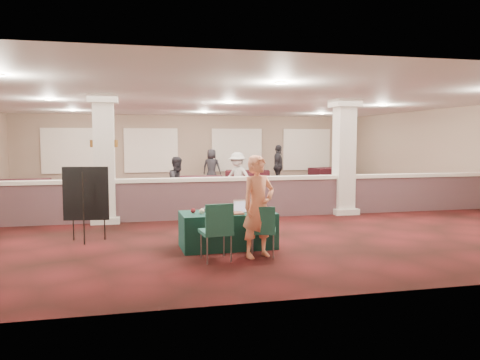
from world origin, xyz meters
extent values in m
plane|color=#461112|center=(0.00, 0.00, 0.00)|extent=(16.00, 16.00, 0.00)
cube|color=gray|center=(0.00, 8.00, 1.60)|extent=(16.00, 0.04, 3.20)
cube|color=gray|center=(0.00, -8.00, 1.60)|extent=(16.00, 0.04, 3.20)
cube|color=gray|center=(8.00, 0.00, 1.60)|extent=(0.04, 16.00, 3.20)
cube|color=silver|center=(0.00, 0.00, 3.20)|extent=(16.00, 16.00, 0.02)
cube|color=brown|center=(0.00, -1.50, 0.50)|extent=(15.60, 0.20, 1.00)
cube|color=silver|center=(0.00, -1.50, 1.05)|extent=(15.60, 0.28, 0.10)
cube|color=silver|center=(-3.50, -1.50, 1.60)|extent=(0.50, 0.50, 3.20)
cube|color=silver|center=(-3.50, -1.50, 0.08)|extent=(0.70, 0.70, 0.16)
cube|color=silver|center=(-3.50, -1.50, 3.10)|extent=(0.72, 0.72, 0.20)
cube|color=silver|center=(3.00, -1.50, 1.60)|extent=(0.50, 0.50, 3.20)
cube|color=silver|center=(3.00, -1.50, 0.08)|extent=(0.70, 0.70, 0.16)
cube|color=silver|center=(3.00, -1.50, 3.10)|extent=(0.72, 0.72, 0.20)
cylinder|color=brown|center=(-3.78, -1.50, 2.00)|extent=(0.12, 0.12, 0.18)
cylinder|color=white|center=(-3.78, -1.50, 2.00)|extent=(0.09, 0.09, 0.10)
cylinder|color=brown|center=(-3.22, -1.50, 2.00)|extent=(0.12, 0.12, 0.18)
cylinder|color=white|center=(-3.22, -1.50, 2.00)|extent=(0.09, 0.09, 0.10)
cube|color=#0E362D|center=(-1.02, -4.88, 0.35)|extent=(1.84, 0.96, 0.69)
cube|color=#1F5C4D|center=(-0.52, -5.63, 0.45)|extent=(0.58, 0.58, 0.06)
cube|color=#1F5C4D|center=(-0.58, -5.83, 0.70)|extent=(0.44, 0.18, 0.44)
cylinder|color=slate|center=(-0.76, -5.76, 0.21)|extent=(0.03, 0.03, 0.42)
cylinder|color=slate|center=(-0.39, -5.87, 0.21)|extent=(0.03, 0.03, 0.42)
cylinder|color=slate|center=(-0.65, -5.39, 0.21)|extent=(0.03, 0.03, 0.42)
cylinder|color=slate|center=(-0.28, -5.50, 0.21)|extent=(0.03, 0.03, 0.42)
cube|color=#1F5C4D|center=(-1.42, -5.79, 0.50)|extent=(0.56, 0.56, 0.07)
cube|color=#1F5C4D|center=(-1.39, -6.02, 0.78)|extent=(0.49, 0.11, 0.49)
cylinder|color=slate|center=(-1.60, -6.02, 0.23)|extent=(0.03, 0.03, 0.47)
cylinder|color=slate|center=(-1.18, -5.97, 0.23)|extent=(0.03, 0.03, 0.47)
cylinder|color=slate|center=(-1.65, -5.60, 0.23)|extent=(0.03, 0.03, 0.47)
cylinder|color=slate|center=(-1.23, -5.55, 0.23)|extent=(0.03, 0.03, 0.47)
cube|color=black|center=(-3.75, -3.77, 1.00)|extent=(0.91, 0.17, 1.10)
cylinder|color=black|center=(-4.04, -3.53, 0.73)|extent=(0.03, 0.03, 1.46)
cylinder|color=black|center=(-3.40, -3.62, 0.73)|extent=(0.03, 0.03, 1.46)
cylinder|color=black|center=(-3.78, -4.00, 0.73)|extent=(0.03, 0.03, 1.46)
imported|color=#FF9A6E|center=(-0.63, -5.71, 0.91)|extent=(0.77, 0.64, 1.82)
cube|color=black|center=(-3.81, 0.30, 0.36)|extent=(1.84, 0.99, 0.73)
cube|color=black|center=(-0.59, 2.96, 0.39)|extent=(1.98, 1.10, 0.77)
cube|color=black|center=(3.01, 0.30, 0.33)|extent=(1.75, 1.10, 0.66)
cube|color=black|center=(-6.50, 3.20, 0.37)|extent=(1.92, 1.07, 0.75)
cube|color=black|center=(2.00, 5.86, 0.38)|extent=(2.05, 1.35, 0.76)
cube|color=black|center=(6.17, 6.50, 0.39)|extent=(2.09, 1.33, 0.79)
imported|color=black|center=(-1.50, 0.23, 0.79)|extent=(0.87, 0.78, 1.59)
imported|color=#BABAB5|center=(0.67, 1.86, 0.83)|extent=(1.08, 1.11, 1.66)
imported|color=black|center=(3.28, 5.51, 0.93)|extent=(0.96, 1.22, 1.87)
imported|color=black|center=(0.62, 7.00, 0.84)|extent=(0.94, 0.75, 1.67)
cube|color=#BABBBF|center=(-0.74, -4.91, 0.70)|extent=(0.32, 0.23, 0.02)
cube|color=#BABBBF|center=(-0.74, -4.80, 0.82)|extent=(0.31, 0.02, 0.21)
cube|color=#AFB7D2|center=(-0.74, -4.81, 0.80)|extent=(0.29, 0.01, 0.18)
cube|color=#B7451D|center=(-0.97, -5.11, 0.71)|extent=(0.39, 0.30, 0.03)
sphere|color=beige|center=(-1.54, -4.99, 0.75)|extent=(0.10, 0.10, 0.10)
sphere|color=maroon|center=(-1.69, -4.85, 0.74)|extent=(0.10, 0.10, 0.10)
sphere|color=#444449|center=(-1.46, -4.77, 0.74)|extent=(0.10, 0.10, 0.10)
cube|color=red|center=(-0.40, -5.12, 0.70)|extent=(0.12, 0.03, 0.01)
camera|label=1|loc=(-2.78, -13.69, 2.11)|focal=35.00mm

